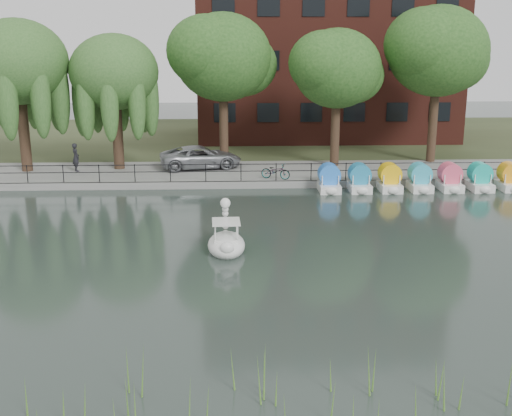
{
  "coord_description": "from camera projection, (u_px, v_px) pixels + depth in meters",
  "views": [
    {
      "loc": [
        -0.51,
        -22.39,
        8.51
      ],
      "look_at": [
        0.5,
        4.0,
        1.3
      ],
      "focal_mm": 45.0,
      "sensor_mm": 36.0,
      "label": 1
    }
  ],
  "objects": [
    {
      "name": "broadleaf_right",
      "position": [
        337.0,
        69.0,
        39.26
      ],
      "size": [
        5.4,
        5.4,
        8.32
      ],
      "color": "#473323",
      "rests_on": "promenade"
    },
    {
      "name": "swan_boat",
      "position": [
        226.0,
        241.0,
        25.82
      ],
      "size": [
        1.59,
        2.51,
        2.02
      ],
      "rotation": [
        0.0,
        0.0,
        0.04
      ],
      "color": "white",
      "rests_on": "ground_plane"
    },
    {
      "name": "kerb",
      "position": [
        241.0,
        185.0,
        36.37
      ],
      "size": [
        40.0,
        0.25,
        0.4
      ],
      "primitive_type": "cube",
      "color": "gray",
      "rests_on": "ground_plane"
    },
    {
      "name": "reed_bank",
      "position": [
        344.0,
        393.0,
        14.61
      ],
      "size": [
        24.0,
        2.4,
        1.2
      ],
      "color": "#669938",
      "rests_on": "ground_plane"
    },
    {
      "name": "ground_plane",
      "position": [
        247.0,
        270.0,
        23.85
      ],
      "size": [
        120.0,
        120.0,
        0.0
      ],
      "primitive_type": "plane",
      "color": "#3E4B45"
    },
    {
      "name": "broadleaf_far",
      "position": [
        438.0,
        52.0,
        40.19
      ],
      "size": [
        6.3,
        6.3,
        9.71
      ],
      "color": "#473323",
      "rests_on": "promenade"
    },
    {
      "name": "broadleaf_center",
      "position": [
        223.0,
        58.0,
        39.3
      ],
      "size": [
        6.0,
        6.0,
        9.25
      ],
      "color": "#473323",
      "rests_on": "promenade"
    },
    {
      "name": "willow_mid",
      "position": [
        114.0,
        72.0,
        38.31
      ],
      "size": [
        5.32,
        5.32,
        8.15
      ],
      "color": "#473323",
      "rests_on": "promenade"
    },
    {
      "name": "minivan",
      "position": [
        201.0,
        156.0,
        39.69
      ],
      "size": [
        3.79,
        6.16,
        1.6
      ],
      "primitive_type": "imported",
      "rotation": [
        0.0,
        0.0,
        1.78
      ],
      "color": "gray",
      "rests_on": "promenade"
    },
    {
      "name": "land_strip",
      "position": [
        238.0,
        138.0,
        52.72
      ],
      "size": [
        60.0,
        22.0,
        0.36
      ],
      "primitive_type": "cube",
      "color": "#47512D",
      "rests_on": "ground_plane"
    },
    {
      "name": "promenade",
      "position": [
        240.0,
        174.0,
        39.22
      ],
      "size": [
        40.0,
        6.0,
        0.4
      ],
      "primitive_type": "cube",
      "color": "gray",
      "rests_on": "ground_plane"
    },
    {
      "name": "apartment_building",
      "position": [
        326.0,
        22.0,
        50.53
      ],
      "size": [
        20.0,
        10.07,
        18.0
      ],
      "color": "#4C1E16",
      "rests_on": "land_strip"
    },
    {
      "name": "railing",
      "position": [
        241.0,
        168.0,
        36.32
      ],
      "size": [
        32.0,
        0.05,
        1.0
      ],
      "color": "black",
      "rests_on": "promenade"
    },
    {
      "name": "bicycle",
      "position": [
        276.0,
        170.0,
        36.83
      ],
      "size": [
        1.19,
        1.82,
        1.0
      ],
      "primitive_type": "imported",
      "rotation": [
        0.0,
        0.0,
        1.2
      ],
      "color": "gray",
      "rests_on": "promenade"
    },
    {
      "name": "willow_left",
      "position": [
        17.0,
        62.0,
        37.46
      ],
      "size": [
        5.88,
        5.88,
        9.01
      ],
      "color": "#473323",
      "rests_on": "promenade"
    },
    {
      "name": "pedestrian",
      "position": [
        76.0,
        155.0,
        38.74
      ],
      "size": [
        0.79,
        0.86,
        1.98
      ],
      "primitive_type": "imported",
      "rotation": [
        0.0,
        0.0,
        2.15
      ],
      "color": "black",
      "rests_on": "promenade"
    },
    {
      "name": "pedal_boat_row",
      "position": [
        420.0,
        180.0,
        35.79
      ],
      "size": [
        11.35,
        1.7,
        1.4
      ],
      "color": "white",
      "rests_on": "ground_plane"
    }
  ]
}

